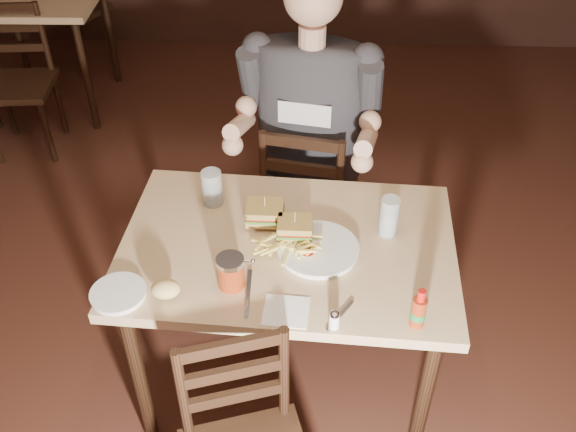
{
  "coord_description": "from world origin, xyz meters",
  "views": [
    {
      "loc": [
        0.14,
        -1.34,
        2.21
      ],
      "look_at": [
        0.09,
        0.31,
        0.85
      ],
      "focal_mm": 40.0,
      "sensor_mm": 36.0,
      "label": 1
    }
  ],
  "objects_px": {
    "diner": "(309,99)",
    "glass_right": "(389,217)",
    "bg_chair_far": "(72,10)",
    "main_table": "(288,263)",
    "bg_chair_near": "(17,86)",
    "syrup_dispenser": "(231,272)",
    "dinner_plate": "(318,250)",
    "chair_far": "(309,196)",
    "hot_sauce": "(419,308)",
    "glass_left": "(212,188)",
    "side_plate": "(118,294)",
    "bg_table": "(38,6)"
  },
  "relations": [
    {
      "from": "glass_left",
      "to": "syrup_dispenser",
      "type": "xyz_separation_m",
      "value": [
        0.11,
        -0.41,
        -0.01
      ]
    },
    {
      "from": "glass_right",
      "to": "hot_sauce",
      "type": "xyz_separation_m",
      "value": [
        0.05,
        -0.4,
        -0.0
      ]
    },
    {
      "from": "main_table",
      "to": "glass_left",
      "type": "relative_size",
      "value": 8.72
    },
    {
      "from": "diner",
      "to": "glass_left",
      "type": "height_order",
      "value": "diner"
    },
    {
      "from": "bg_chair_near",
      "to": "diner",
      "type": "bearing_deg",
      "value": -36.37
    },
    {
      "from": "chair_far",
      "to": "bg_table",
      "type": "bearing_deg",
      "value": -31.09
    },
    {
      "from": "chair_far",
      "to": "hot_sauce",
      "type": "distance_m",
      "value": 1.17
    },
    {
      "from": "diner",
      "to": "glass_right",
      "type": "bearing_deg",
      "value": -53.75
    },
    {
      "from": "diner",
      "to": "hot_sauce",
      "type": "relative_size",
      "value": 7.24
    },
    {
      "from": "side_plate",
      "to": "bg_chair_near",
      "type": "bearing_deg",
      "value": 119.8
    },
    {
      "from": "dinner_plate",
      "to": "side_plate",
      "type": "relative_size",
      "value": 1.58
    },
    {
      "from": "bg_chair_near",
      "to": "dinner_plate",
      "type": "height_order",
      "value": "bg_chair_near"
    },
    {
      "from": "side_plate",
      "to": "dinner_plate",
      "type": "bearing_deg",
      "value": 19.67
    },
    {
      "from": "bg_table",
      "to": "hot_sauce",
      "type": "relative_size",
      "value": 5.81
    },
    {
      "from": "main_table",
      "to": "diner",
      "type": "distance_m",
      "value": 0.71
    },
    {
      "from": "diner",
      "to": "syrup_dispenser",
      "type": "distance_m",
      "value": 0.89
    },
    {
      "from": "bg_table",
      "to": "bg_chair_near",
      "type": "xyz_separation_m",
      "value": [
        0.0,
        -0.55,
        -0.26
      ]
    },
    {
      "from": "bg_chair_far",
      "to": "syrup_dispenser",
      "type": "relative_size",
      "value": 7.75
    },
    {
      "from": "hot_sauce",
      "to": "side_plate",
      "type": "distance_m",
      "value": 0.9
    },
    {
      "from": "bg_chair_far",
      "to": "side_plate",
      "type": "xyz_separation_m",
      "value": [
        1.12,
        -3.05,
        0.34
      ]
    },
    {
      "from": "bg_table",
      "to": "glass_left",
      "type": "distance_m",
      "value": 2.44
    },
    {
      "from": "syrup_dispenser",
      "to": "side_plate",
      "type": "height_order",
      "value": "syrup_dispenser"
    },
    {
      "from": "main_table",
      "to": "bg_table",
      "type": "bearing_deg",
      "value": 125.91
    },
    {
      "from": "main_table",
      "to": "hot_sauce",
      "type": "bearing_deg",
      "value": -41.01
    },
    {
      "from": "bg_table",
      "to": "hot_sauce",
      "type": "distance_m",
      "value": 3.28
    },
    {
      "from": "bg_chair_far",
      "to": "glass_left",
      "type": "xyz_separation_m",
      "value": [
        1.35,
        -2.58,
        0.4
      ]
    },
    {
      "from": "bg_chair_far",
      "to": "diner",
      "type": "height_order",
      "value": "diner"
    },
    {
      "from": "bg_chair_near",
      "to": "glass_left",
      "type": "distance_m",
      "value": 2.05
    },
    {
      "from": "syrup_dispenser",
      "to": "dinner_plate",
      "type": "bearing_deg",
      "value": 34.75
    },
    {
      "from": "diner",
      "to": "side_plate",
      "type": "height_order",
      "value": "diner"
    },
    {
      "from": "hot_sauce",
      "to": "main_table",
      "type": "bearing_deg",
      "value": 138.99
    },
    {
      "from": "diner",
      "to": "glass_right",
      "type": "relative_size",
      "value": 7.0
    },
    {
      "from": "main_table",
      "to": "syrup_dispenser",
      "type": "relative_size",
      "value": 10.43
    },
    {
      "from": "diner",
      "to": "main_table",
      "type": "bearing_deg",
      "value": -84.31
    },
    {
      "from": "glass_left",
      "to": "side_plate",
      "type": "bearing_deg",
      "value": -116.63
    },
    {
      "from": "glass_left",
      "to": "syrup_dispenser",
      "type": "bearing_deg",
      "value": -75.22
    },
    {
      "from": "bg_chair_near",
      "to": "dinner_plate",
      "type": "relative_size",
      "value": 3.2
    },
    {
      "from": "hot_sauce",
      "to": "bg_chair_far",
      "type": "bearing_deg",
      "value": 122.74
    },
    {
      "from": "bg_chair_far",
      "to": "main_table",
      "type": "bearing_deg",
      "value": 144.34
    },
    {
      "from": "bg_table",
      "to": "diner",
      "type": "bearing_deg",
      "value": -43.3
    },
    {
      "from": "bg_chair_far",
      "to": "bg_chair_near",
      "type": "relative_size",
      "value": 1.02
    },
    {
      "from": "glass_right",
      "to": "syrup_dispenser",
      "type": "relative_size",
      "value": 1.3
    },
    {
      "from": "diner",
      "to": "dinner_plate",
      "type": "relative_size",
      "value": 3.84
    },
    {
      "from": "main_table",
      "to": "chair_far",
      "type": "height_order",
      "value": "chair_far"
    },
    {
      "from": "dinner_plate",
      "to": "hot_sauce",
      "type": "xyz_separation_m",
      "value": [
        0.29,
        -0.3,
        0.06
      ]
    },
    {
      "from": "dinner_plate",
      "to": "main_table",
      "type": "bearing_deg",
      "value": 161.01
    },
    {
      "from": "bg_table",
      "to": "glass_right",
      "type": "height_order",
      "value": "glass_right"
    },
    {
      "from": "bg_table",
      "to": "syrup_dispenser",
      "type": "distance_m",
      "value": 2.85
    },
    {
      "from": "dinner_plate",
      "to": "glass_right",
      "type": "xyz_separation_m",
      "value": [
        0.24,
        0.1,
        0.07
      ]
    },
    {
      "from": "bg_chair_near",
      "to": "syrup_dispenser",
      "type": "height_order",
      "value": "syrup_dispenser"
    }
  ]
}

